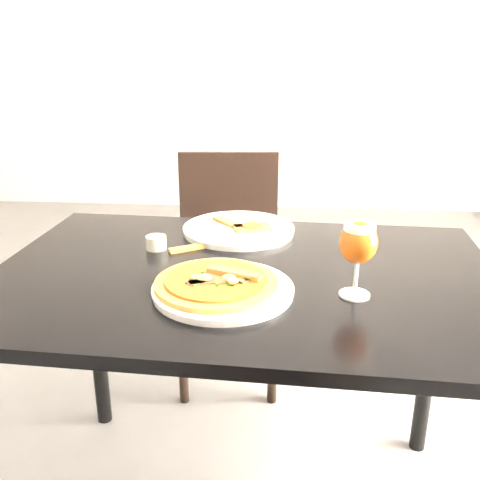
# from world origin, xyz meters

# --- Properties ---
(dining_table) EXTENTS (1.24, 0.86, 0.75)m
(dining_table) POSITION_xyz_m (0.16, -0.09, 0.66)
(dining_table) COLOR black
(dining_table) RESTS_ON ground
(chair_far) EXTENTS (0.43, 0.43, 0.87)m
(chair_far) POSITION_xyz_m (0.05, 0.64, 0.48)
(chair_far) COLOR black
(chair_far) RESTS_ON ground
(plate_main) EXTENTS (0.40, 0.40, 0.02)m
(plate_main) POSITION_xyz_m (0.13, -0.22, 0.76)
(plate_main) COLOR white
(plate_main) RESTS_ON dining_table
(pizza) EXTENTS (0.27, 0.27, 0.03)m
(pizza) POSITION_xyz_m (0.11, -0.21, 0.78)
(pizza) COLOR #9C5C25
(pizza) RESTS_ON plate_main
(plate_second) EXTENTS (0.39, 0.39, 0.02)m
(plate_second) POSITION_xyz_m (0.13, 0.19, 0.76)
(plate_second) COLOR white
(plate_second) RESTS_ON dining_table
(crust_scraps) EXTENTS (0.18, 0.14, 0.01)m
(crust_scraps) POSITION_xyz_m (0.14, 0.18, 0.77)
(crust_scraps) COLOR #9C5C25
(crust_scraps) RESTS_ON plate_second
(loose_crust) EXTENTS (0.10, 0.08, 0.01)m
(loose_crust) POSITION_xyz_m (0.01, 0.04, 0.75)
(loose_crust) COLOR #9C5C25
(loose_crust) RESTS_ON dining_table
(sauce_cup) EXTENTS (0.05, 0.05, 0.04)m
(sauce_cup) POSITION_xyz_m (-0.08, 0.04, 0.77)
(sauce_cup) COLOR beige
(sauce_cup) RESTS_ON dining_table
(beer_glass) EXTENTS (0.08, 0.08, 0.17)m
(beer_glass) POSITION_xyz_m (0.41, -0.20, 0.87)
(beer_glass) COLOR silver
(beer_glass) RESTS_ON dining_table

